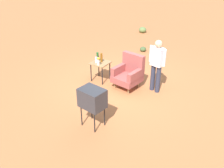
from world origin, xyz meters
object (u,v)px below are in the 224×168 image
(tv_on_stand, at_px, (92,98))
(person_standing, at_px, (157,63))
(bottle_short_clear, at_px, (96,60))
(flower_vase, at_px, (98,61))
(armchair, at_px, (129,72))
(bottle_wine_green, at_px, (98,57))
(bottle_tall_amber, at_px, (101,58))
(side_table, at_px, (100,65))
(soda_can_red, at_px, (98,58))

(tv_on_stand, height_order, person_standing, person_standing)
(bottle_short_clear, bearing_deg, flower_vase, -34.23)
(armchair, bearing_deg, bottle_wine_green, -174.47)
(bottle_wine_green, xyz_separation_m, bottle_tall_amber, (0.12, 0.05, -0.01))
(armchair, bearing_deg, bottle_tall_amber, -176.68)
(side_table, xyz_separation_m, bottle_tall_amber, (0.01, 0.06, 0.25))
(side_table, relative_size, bottle_short_clear, 3.25)
(bottle_wine_green, bearing_deg, flower_vase, -50.90)
(bottle_wine_green, relative_size, soda_can_red, 2.62)
(side_table, bearing_deg, person_standing, 9.68)
(armchair, xyz_separation_m, side_table, (-1.01, -0.12, 0.05))
(bottle_wine_green, height_order, flower_vase, bottle_wine_green)
(bottle_tall_amber, bearing_deg, tv_on_stand, -60.57)
(tv_on_stand, bearing_deg, soda_can_red, 122.15)
(tv_on_stand, height_order, soda_can_red, tv_on_stand)
(tv_on_stand, xyz_separation_m, bottle_tall_amber, (-1.23, 2.17, 0.02))
(person_standing, bearing_deg, flower_vase, -163.68)
(side_table, height_order, bottle_short_clear, bottle_short_clear)
(side_table, xyz_separation_m, bottle_short_clear, (-0.09, -0.10, 0.20))
(person_standing, relative_size, bottle_tall_amber, 5.47)
(person_standing, relative_size, flower_vase, 6.19)
(person_standing, bearing_deg, bottle_tall_amber, -172.14)
(side_table, height_order, person_standing, person_standing)
(side_table, relative_size, soda_can_red, 5.33)
(bottle_short_clear, height_order, soda_can_red, bottle_short_clear)
(bottle_tall_amber, bearing_deg, flower_vase, -78.04)
(bottle_wine_green, distance_m, soda_can_red, 0.21)
(armchair, relative_size, bottle_short_clear, 5.30)
(person_standing, bearing_deg, soda_can_red, -176.05)
(armchair, height_order, bottle_short_clear, armchair)
(armchair, xyz_separation_m, bottle_wine_green, (-1.12, -0.11, 0.31))
(tv_on_stand, relative_size, bottle_wine_green, 3.22)
(bottle_wine_green, xyz_separation_m, soda_can_red, (-0.09, 0.16, -0.10))
(person_standing, height_order, bottle_short_clear, person_standing)
(tv_on_stand, height_order, bottle_tall_amber, tv_on_stand)
(armchair, height_order, bottle_tall_amber, armchair)
(bottle_wine_green, relative_size, bottle_short_clear, 1.60)
(bottle_short_clear, distance_m, flower_vase, 0.20)
(bottle_short_clear, height_order, flower_vase, flower_vase)
(bottle_tall_amber, bearing_deg, soda_can_red, 152.13)
(side_table, height_order, soda_can_red, soda_can_red)
(person_standing, height_order, soda_can_red, person_standing)
(bottle_wine_green, height_order, bottle_short_clear, bottle_wine_green)
(flower_vase, bearing_deg, soda_can_red, 125.25)
(bottle_tall_amber, relative_size, flower_vase, 1.13)
(flower_vase, bearing_deg, bottle_wine_green, 129.10)
(bottle_wine_green, height_order, soda_can_red, bottle_wine_green)
(soda_can_red, xyz_separation_m, bottle_tall_amber, (0.21, -0.11, 0.09))
(side_table, relative_size, bottle_wine_green, 2.03)
(side_table, distance_m, bottle_tall_amber, 0.26)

